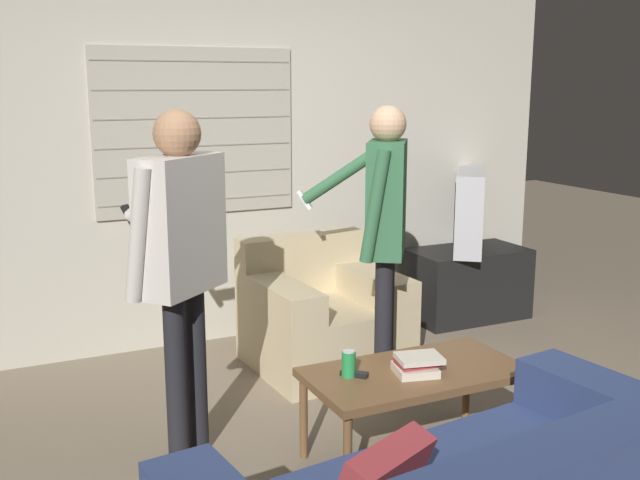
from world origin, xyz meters
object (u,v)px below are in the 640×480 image
object	(u,v)px
armchair_beige	(321,316)
person_left_standing	(180,243)
coffee_table	(415,378)
person_right_standing	(384,218)
tv	(470,210)
book_stack	(417,365)
soda_can	(349,364)
spare_remote	(354,374)
floor_fan	(389,306)

from	to	relation	value
armchair_beige	person_left_standing	distance (m)	1.60
coffee_table	person_right_standing	distance (m)	0.99
coffee_table	person_left_standing	distance (m)	1.29
tv	person_right_standing	bearing A→B (deg)	-15.28
person_right_standing	book_stack	bearing A→B (deg)	-163.78
person_right_standing	book_stack	world-z (taller)	person_right_standing
coffee_table	soda_can	bearing A→B (deg)	169.45
spare_remote	coffee_table	bearing A→B (deg)	-53.69
floor_fan	soda_can	bearing A→B (deg)	-126.05
tv	soda_can	world-z (taller)	tv
floor_fan	spare_remote	bearing A→B (deg)	-125.30
spare_remote	book_stack	bearing A→B (deg)	-62.61
coffee_table	soda_can	size ratio (longest dim) A/B	8.28
armchair_beige	person_right_standing	world-z (taller)	person_right_standing
armchair_beige	soda_can	world-z (taller)	armchair_beige
person_left_standing	floor_fan	bearing A→B (deg)	-6.44
coffee_table	book_stack	bearing A→B (deg)	-113.24
armchair_beige	person_right_standing	distance (m)	0.97
person_left_standing	soda_can	size ratio (longest dim) A/B	13.39
soda_can	spare_remote	distance (m)	0.06
person_right_standing	book_stack	distance (m)	0.97
armchair_beige	person_right_standing	bearing A→B (deg)	96.21
person_right_standing	soda_can	world-z (taller)	person_right_standing
coffee_table	floor_fan	xyz separation A→B (m)	(0.82, 1.64, -0.20)
coffee_table	spare_remote	bearing A→B (deg)	170.40
tv	spare_remote	xyz separation A→B (m)	(-1.88, -1.69, -0.38)
tv	floor_fan	bearing A→B (deg)	-44.69
coffee_table	spare_remote	xyz separation A→B (m)	(-0.30, 0.05, 0.06)
book_stack	spare_remote	bearing A→B (deg)	161.49
armchair_beige	soda_can	bearing A→B (deg)	67.35
person_left_standing	soda_can	xyz separation A→B (m)	(0.67, -0.42, -0.56)
coffee_table	person_left_standing	size ratio (longest dim) A/B	0.62
person_right_standing	soda_can	xyz separation A→B (m)	(-0.56, -0.65, -0.54)
person_left_standing	person_right_standing	distance (m)	1.24
floor_fan	coffee_table	bearing A→B (deg)	-116.61
armchair_beige	floor_fan	bearing A→B (deg)	-158.51
person_right_standing	tv	bearing A→B (deg)	-18.28
tv	person_left_standing	bearing A→B (deg)	-26.55
armchair_beige	person_left_standing	xyz separation A→B (m)	(-1.13, -0.84, 0.75)
soda_can	spare_remote	world-z (taller)	soda_can
coffee_table	person_right_standing	world-z (taller)	person_right_standing
tv	book_stack	size ratio (longest dim) A/B	3.11
person_right_standing	book_stack	xyz separation A→B (m)	(-0.25, -0.75, -0.56)
person_right_standing	spare_remote	xyz separation A→B (m)	(-0.53, -0.66, -0.59)
coffee_table	soda_can	world-z (taller)	soda_can
armchair_beige	coffee_table	size ratio (longest dim) A/B	0.89
book_stack	tv	bearing A→B (deg)	48.16
person_right_standing	armchair_beige	bearing A→B (deg)	43.32
person_left_standing	floor_fan	world-z (taller)	person_left_standing
person_right_standing	coffee_table	bearing A→B (deg)	-163.46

